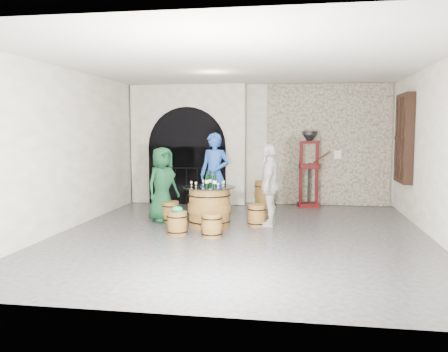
% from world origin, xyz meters
% --- Properties ---
extents(ground, '(8.00, 8.00, 0.00)m').
position_xyz_m(ground, '(0.00, 0.00, 0.00)').
color(ground, '#2A2A2D').
rests_on(ground, ground).
extents(wall_back, '(8.00, 0.00, 8.00)m').
position_xyz_m(wall_back, '(0.00, 4.00, 1.60)').
color(wall_back, white).
rests_on(wall_back, ground).
extents(wall_front, '(8.00, 0.00, 8.00)m').
position_xyz_m(wall_front, '(0.00, -4.00, 1.60)').
color(wall_front, white).
rests_on(wall_front, ground).
extents(wall_left, '(0.00, 8.00, 8.00)m').
position_xyz_m(wall_left, '(-3.50, 0.00, 1.60)').
color(wall_left, white).
rests_on(wall_left, ground).
extents(wall_right, '(0.00, 8.00, 8.00)m').
position_xyz_m(wall_right, '(3.50, 0.00, 1.60)').
color(wall_right, white).
rests_on(wall_right, ground).
extents(ceiling, '(8.00, 8.00, 0.00)m').
position_xyz_m(ceiling, '(0.00, 0.00, 3.20)').
color(ceiling, beige).
rests_on(ceiling, wall_back).
extents(stone_facing_panel, '(3.20, 0.12, 3.18)m').
position_xyz_m(stone_facing_panel, '(1.80, 3.94, 1.60)').
color(stone_facing_panel, '#ADA28A').
rests_on(stone_facing_panel, ground).
extents(arched_opening, '(3.10, 0.60, 3.19)m').
position_xyz_m(arched_opening, '(-1.90, 3.74, 1.58)').
color(arched_opening, white).
rests_on(arched_opening, ground).
extents(shuttered_window, '(0.23, 1.10, 2.00)m').
position_xyz_m(shuttered_window, '(3.38, 2.40, 1.80)').
color(shuttered_window, black).
rests_on(shuttered_window, wall_right).
extents(barrel_table, '(1.08, 1.08, 0.83)m').
position_xyz_m(barrel_table, '(-0.75, 0.69, 0.41)').
color(barrel_table, brown).
rests_on(barrel_table, ground).
extents(barrel_stool_left, '(0.40, 0.40, 0.45)m').
position_xyz_m(barrel_stool_left, '(-1.68, 1.03, 0.22)').
color(barrel_stool_left, brown).
rests_on(barrel_stool_left, ground).
extents(barrel_stool_far, '(0.40, 0.40, 0.45)m').
position_xyz_m(barrel_stool_far, '(-0.83, 1.67, 0.22)').
color(barrel_stool_far, brown).
rests_on(barrel_stool_far, ground).
extents(barrel_stool_right, '(0.40, 0.40, 0.45)m').
position_xyz_m(barrel_stool_right, '(0.21, 0.88, 0.22)').
color(barrel_stool_right, brown).
rests_on(barrel_stool_right, ground).
extents(barrel_stool_near_right, '(0.40, 0.40, 0.45)m').
position_xyz_m(barrel_stool_near_right, '(-0.52, -0.27, 0.22)').
color(barrel_stool_near_right, brown).
rests_on(barrel_stool_near_right, ground).
extents(barrel_stool_near_left, '(0.40, 0.40, 0.45)m').
position_xyz_m(barrel_stool_near_left, '(-1.21, -0.18, 0.22)').
color(barrel_stool_near_left, brown).
rests_on(barrel_stool_near_left, ground).
extents(green_cap, '(0.25, 0.20, 0.11)m').
position_xyz_m(green_cap, '(-1.21, -0.18, 0.49)').
color(green_cap, '#0C8E54').
rests_on(green_cap, barrel_stool_near_left).
extents(person_green, '(0.86, 0.94, 1.62)m').
position_xyz_m(person_green, '(-1.87, 1.10, 0.81)').
color(person_green, '#103C21').
rests_on(person_green, ground).
extents(person_blue, '(0.79, 0.62, 1.93)m').
position_xyz_m(person_blue, '(-0.84, 1.78, 0.96)').
color(person_blue, '#1B3F95').
rests_on(person_blue, ground).
extents(person_white, '(0.52, 1.04, 1.70)m').
position_xyz_m(person_white, '(0.47, 0.93, 0.85)').
color(person_white, silver).
rests_on(person_white, ground).
extents(wine_bottle_left, '(0.08, 0.08, 0.32)m').
position_xyz_m(wine_bottle_left, '(-0.81, 0.71, 0.96)').
color(wine_bottle_left, black).
rests_on(wine_bottle_left, barrel_table).
extents(wine_bottle_center, '(0.08, 0.08, 0.32)m').
position_xyz_m(wine_bottle_center, '(-0.63, 0.63, 0.96)').
color(wine_bottle_center, black).
rests_on(wine_bottle_center, barrel_table).
extents(wine_bottle_right, '(0.08, 0.08, 0.32)m').
position_xyz_m(wine_bottle_right, '(-0.78, 0.90, 0.96)').
color(wine_bottle_right, black).
rests_on(wine_bottle_right, barrel_table).
extents(tasting_glass_a, '(0.05, 0.05, 0.10)m').
position_xyz_m(tasting_glass_a, '(-1.02, 0.63, 0.88)').
color(tasting_glass_a, '#BD7B24').
rests_on(tasting_glass_a, barrel_table).
extents(tasting_glass_b, '(0.05, 0.05, 0.10)m').
position_xyz_m(tasting_glass_b, '(-0.49, 0.81, 0.88)').
color(tasting_glass_b, '#BD7B24').
rests_on(tasting_glass_b, barrel_table).
extents(tasting_glass_c, '(0.05, 0.05, 0.10)m').
position_xyz_m(tasting_glass_c, '(-0.95, 1.00, 0.88)').
color(tasting_glass_c, '#BD7B24').
rests_on(tasting_glass_c, barrel_table).
extents(tasting_glass_d, '(0.05, 0.05, 0.10)m').
position_xyz_m(tasting_glass_d, '(-0.49, 0.96, 0.88)').
color(tasting_glass_d, '#BD7B24').
rests_on(tasting_glass_d, barrel_table).
extents(tasting_glass_e, '(0.05, 0.05, 0.10)m').
position_xyz_m(tasting_glass_e, '(-0.54, 0.49, 0.88)').
color(tasting_glass_e, '#BD7B24').
rests_on(tasting_glass_e, barrel_table).
extents(tasting_glass_f, '(0.05, 0.05, 0.10)m').
position_xyz_m(tasting_glass_f, '(-1.15, 0.77, 0.88)').
color(tasting_glass_f, '#BD7B24').
rests_on(tasting_glass_f, barrel_table).
extents(side_barrel, '(0.52, 0.52, 0.69)m').
position_xyz_m(side_barrel, '(0.19, 3.25, 0.34)').
color(side_barrel, brown).
rests_on(side_barrel, ground).
extents(corking_press, '(0.84, 0.53, 1.96)m').
position_xyz_m(corking_press, '(1.31, 3.57, 1.14)').
color(corking_press, '#490C0C').
rests_on(corking_press, ground).
extents(control_box, '(0.18, 0.10, 0.22)m').
position_xyz_m(control_box, '(2.05, 3.86, 1.35)').
color(control_box, silver).
rests_on(control_box, wall_back).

